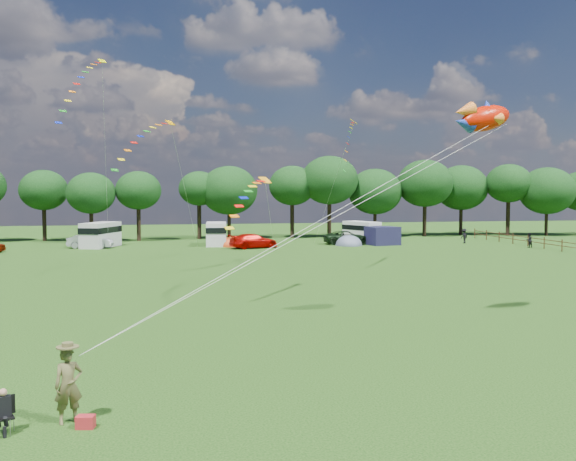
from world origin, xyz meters
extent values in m
plane|color=black|center=(0.00, 0.00, 0.00)|extent=(180.00, 180.00, 0.00)
cylinder|color=black|center=(-20.03, 56.31, 1.95)|extent=(0.47, 0.47, 3.90)
ellipsoid|color=black|center=(-20.03, 56.31, 6.00)|extent=(5.58, 5.58, 4.74)
cylinder|color=black|center=(-14.36, 53.27, 1.78)|extent=(0.44, 0.44, 3.56)
ellipsoid|color=black|center=(-14.36, 53.27, 5.64)|extent=(5.56, 5.56, 4.73)
cylinder|color=black|center=(-9.09, 54.23, 1.98)|extent=(0.47, 0.47, 3.95)
ellipsoid|color=black|center=(-9.09, 54.23, 5.95)|extent=(5.33, 5.33, 4.53)
cylinder|color=black|center=(-1.92, 56.03, 2.17)|extent=(0.50, 0.50, 4.33)
ellipsoid|color=black|center=(-1.92, 56.03, 6.19)|extent=(4.95, 4.95, 4.21)
cylinder|color=black|center=(1.70, 55.56, 1.66)|extent=(0.43, 0.43, 3.31)
ellipsoid|color=black|center=(1.70, 55.56, 5.95)|extent=(7.03, 7.03, 5.98)
cylinder|color=black|center=(9.66, 55.80, 2.18)|extent=(0.50, 0.50, 4.36)
ellipsoid|color=black|center=(9.66, 55.80, 6.56)|extent=(5.84, 5.84, 4.97)
cylinder|color=black|center=(14.25, 54.92, 2.27)|extent=(0.51, 0.51, 4.55)
ellipsoid|color=black|center=(14.25, 54.92, 7.23)|extent=(7.15, 7.15, 6.08)
cylinder|color=black|center=(20.49, 55.63, 1.61)|extent=(0.42, 0.42, 3.21)
ellipsoid|color=black|center=(20.49, 55.63, 5.80)|extent=(6.90, 6.90, 5.86)
cylinder|color=black|center=(26.98, 54.96, 2.09)|extent=(0.48, 0.48, 4.17)
ellipsoid|color=black|center=(26.98, 54.96, 6.86)|extent=(7.16, 7.16, 6.09)
cylinder|color=black|center=(32.97, 56.89, 1.83)|extent=(0.45, 0.45, 3.66)
ellipsoid|color=black|center=(32.97, 56.89, 6.31)|extent=(7.05, 7.05, 5.99)
cylinder|color=black|center=(38.41, 54.37, 2.32)|extent=(0.52, 0.52, 4.65)
ellipsoid|color=black|center=(38.41, 54.37, 6.88)|extent=(5.96, 5.96, 5.06)
cylinder|color=black|center=(43.16, 53.04, 1.59)|extent=(0.42, 0.42, 3.19)
ellipsoid|color=black|center=(43.16, 53.04, 5.89)|extent=(7.23, 7.23, 6.14)
cylinder|color=#472D19|center=(32.00, 33.00, 0.60)|extent=(0.12, 0.12, 1.20)
cylinder|color=#472D19|center=(32.00, 31.50, 0.95)|extent=(0.08, 3.00, 0.08)
cylinder|color=#472D19|center=(32.00, 31.50, 0.55)|extent=(0.08, 3.00, 0.08)
cylinder|color=#472D19|center=(32.00, 36.00, 0.60)|extent=(0.12, 0.12, 1.20)
cylinder|color=#472D19|center=(32.00, 34.50, 0.95)|extent=(0.08, 3.00, 0.08)
cylinder|color=#472D19|center=(32.00, 34.50, 0.55)|extent=(0.08, 3.00, 0.08)
cylinder|color=#472D19|center=(32.00, 39.00, 0.60)|extent=(0.12, 0.12, 1.20)
cylinder|color=#472D19|center=(32.00, 37.50, 0.95)|extent=(0.08, 3.00, 0.08)
cylinder|color=#472D19|center=(32.00, 37.50, 0.55)|extent=(0.08, 3.00, 0.08)
cylinder|color=#472D19|center=(32.00, 42.00, 0.60)|extent=(0.12, 0.12, 1.20)
cylinder|color=#472D19|center=(32.00, 40.50, 0.95)|extent=(0.08, 3.00, 0.08)
cylinder|color=#472D19|center=(32.00, 40.50, 0.55)|extent=(0.08, 3.00, 0.08)
cylinder|color=#472D19|center=(32.00, 45.00, 0.60)|extent=(0.12, 0.12, 1.20)
cylinder|color=#472D19|center=(32.00, 43.50, 0.95)|extent=(0.08, 3.00, 0.08)
cylinder|color=#472D19|center=(32.00, 43.50, 0.55)|extent=(0.08, 3.00, 0.08)
cylinder|color=#472D19|center=(32.00, 48.00, 0.60)|extent=(0.12, 0.12, 1.20)
cylinder|color=#472D19|center=(32.00, 46.50, 0.95)|extent=(0.08, 3.00, 0.08)
cylinder|color=#472D19|center=(32.00, 46.50, 0.55)|extent=(0.08, 3.00, 0.08)
cylinder|color=#472D19|center=(32.00, 51.00, 0.60)|extent=(0.12, 0.12, 1.20)
cylinder|color=#472D19|center=(32.00, 49.50, 0.95)|extent=(0.08, 3.00, 0.08)
cylinder|color=#472D19|center=(32.00, 49.50, 0.55)|extent=(0.08, 3.00, 0.08)
imported|color=#9D9FA5|center=(-13.63, 45.38, 0.75)|extent=(4.44, 2.25, 1.49)
imported|color=#A90601|center=(2.93, 42.29, 0.74)|extent=(5.34, 3.43, 1.48)
imported|color=black|center=(13.84, 45.28, 0.73)|extent=(5.46, 2.66, 1.46)
cube|color=silver|center=(-12.70, 46.48, 1.30)|extent=(4.01, 5.66, 2.60)
cube|color=black|center=(-12.70, 46.48, 1.83)|extent=(4.09, 5.77, 0.62)
cylinder|color=black|center=(-13.32, 44.96, 0.37)|extent=(0.78, 0.53, 0.73)
cylinder|color=black|center=(-12.08, 48.00, 0.37)|extent=(0.78, 0.53, 0.73)
cube|color=silver|center=(-0.57, 46.54, 1.24)|extent=(2.55, 5.12, 2.48)
cube|color=black|center=(-0.57, 46.54, 1.74)|extent=(2.60, 5.22, 0.59)
cylinder|color=black|center=(-0.71, 44.99, 0.35)|extent=(0.72, 0.32, 0.70)
cylinder|color=black|center=(-0.43, 48.10, 0.35)|extent=(0.72, 0.32, 0.70)
cube|color=white|center=(16.50, 48.54, 1.17)|extent=(3.73, 5.07, 2.33)
cube|color=black|center=(16.50, 48.54, 1.64)|extent=(3.80, 5.18, 0.55)
cylinder|color=black|center=(17.10, 47.20, 0.33)|extent=(0.70, 0.49, 0.66)
cylinder|color=black|center=(15.90, 49.88, 0.33)|extent=(0.70, 0.49, 0.66)
ellipsoid|color=#D34114|center=(0.86, 44.91, 0.02)|extent=(2.49, 2.86, 2.05)
cylinder|color=#D34114|center=(0.86, 44.91, 0.04)|extent=(2.61, 2.61, 0.08)
ellipsoid|color=slate|center=(13.50, 43.53, 0.02)|extent=(2.83, 3.26, 2.21)
cylinder|color=slate|center=(13.50, 43.53, 0.04)|extent=(2.97, 2.97, 0.08)
cube|color=#1B1939|center=(17.31, 43.57, 1.00)|extent=(3.68, 3.22, 1.99)
imported|color=brown|center=(-8.46, -6.16, 0.98)|extent=(0.83, 0.67, 1.97)
cylinder|color=#99999E|center=(-9.74, -6.82, 0.20)|extent=(0.02, 0.02, 0.40)
cylinder|color=#99999E|center=(-9.74, -6.44, 0.20)|extent=(0.02, 0.02, 0.40)
cube|color=black|center=(-9.93, -6.63, 0.40)|extent=(0.59, 0.58, 0.04)
cube|color=black|center=(-9.93, -6.42, 0.66)|extent=(0.44, 0.22, 0.48)
cube|color=black|center=(-9.93, -6.60, 0.68)|extent=(0.39, 0.32, 0.51)
sphere|color=tan|center=(-9.93, -6.61, 1.04)|extent=(0.19, 0.19, 0.19)
cube|color=#AD2026|center=(-8.00, -6.61, 0.16)|extent=(0.49, 0.37, 0.32)
ellipsoid|color=#C61400|center=(8.33, 3.94, 9.24)|extent=(3.05, 1.73, 1.66)
ellipsoid|color=#F89800|center=(8.33, 3.94, 9.11)|extent=(1.91, 1.06, 0.91)
cone|color=orange|center=(7.11, 3.64, 9.50)|extent=(1.16, 0.95, 0.87)
cone|color=#1A33A0|center=(7.11, 3.64, 8.98)|extent=(1.16, 0.95, 0.87)
cone|color=#1A33A0|center=(8.42, 3.96, 9.78)|extent=(0.77, 0.86, 0.74)
sphere|color=white|center=(9.23, 4.47, 9.40)|extent=(0.28, 0.28, 0.28)
sphere|color=black|center=(9.28, 4.53, 9.40)|extent=(0.14, 0.14, 0.14)
cube|color=#D3D900|center=(-10.85, 31.16, 16.40)|extent=(0.73, 0.71, 0.35)
cube|color=red|center=(-11.12, 30.67, 16.17)|extent=(0.55, 0.44, 0.10)
cube|color=orange|center=(-11.39, 30.17, 15.91)|extent=(0.55, 0.44, 0.11)
cube|color=yellow|center=(-11.66, 29.68, 15.56)|extent=(0.55, 0.44, 0.12)
cube|color=#198C1E|center=(-11.93, 29.18, 15.14)|extent=(0.55, 0.44, 0.13)
cube|color=#0C1EB2|center=(-12.20, 28.69, 14.63)|extent=(0.54, 0.43, 0.13)
cube|color=red|center=(-12.47, 28.19, 14.05)|extent=(0.54, 0.43, 0.14)
cube|color=orange|center=(-12.74, 27.70, 13.38)|extent=(0.54, 0.42, 0.15)
cube|color=yellow|center=(-13.01, 27.20, 12.64)|extent=(0.54, 0.42, 0.16)
cube|color=#198C1E|center=(-13.28, 26.71, 11.81)|extent=(0.53, 0.41, 0.16)
cube|color=#0C1EB2|center=(-13.55, 26.21, 10.91)|extent=(0.53, 0.41, 0.17)
cube|color=#D58B00|center=(-5.55, 24.16, 10.84)|extent=(0.79, 0.79, 0.37)
cube|color=red|center=(-5.95, 23.71, 10.73)|extent=(0.54, 0.55, 0.10)
cube|color=orange|center=(-6.36, 23.26, 10.58)|extent=(0.54, 0.55, 0.11)
cube|color=yellow|center=(-6.76, 22.81, 10.35)|extent=(0.53, 0.55, 0.12)
cube|color=#198C1E|center=(-7.17, 22.36, 10.05)|extent=(0.53, 0.55, 0.13)
cube|color=#0C1EB2|center=(-7.57, 21.91, 9.66)|extent=(0.53, 0.54, 0.14)
cube|color=red|center=(-7.98, 21.46, 9.19)|extent=(0.52, 0.54, 0.15)
cube|color=orange|center=(-8.38, 21.01, 8.64)|extent=(0.52, 0.54, 0.16)
cube|color=yellow|center=(-8.79, 20.56, 8.01)|extent=(0.52, 0.53, 0.17)
cube|color=#198C1E|center=(-9.19, 20.11, 7.31)|extent=(0.51, 0.53, 0.18)
cube|color=orange|center=(-0.22, 14.03, 6.58)|extent=(0.82, 0.79, 0.38)
cube|color=red|center=(-0.54, 13.49, 6.51)|extent=(0.60, 0.51, 0.11)
cube|color=orange|center=(-0.85, 12.95, 6.40)|extent=(0.60, 0.51, 0.12)
cube|color=yellow|center=(-1.17, 12.41, 6.21)|extent=(0.60, 0.51, 0.13)
cube|color=#198C1E|center=(-1.48, 11.87, 5.94)|extent=(0.59, 0.50, 0.14)
cube|color=#0C1EB2|center=(-1.80, 11.33, 5.58)|extent=(0.59, 0.50, 0.15)
cube|color=red|center=(-2.11, 10.79, 5.15)|extent=(0.59, 0.50, 0.16)
cube|color=orange|center=(-2.43, 10.25, 4.64)|extent=(0.59, 0.49, 0.17)
cube|color=yellow|center=(-2.74, 9.71, 4.05)|extent=(0.58, 0.49, 0.17)
imported|color=black|center=(31.26, 37.57, 0.77)|extent=(0.82, 0.59, 1.53)
imported|color=black|center=(27.10, 43.93, 0.83)|extent=(1.18, 0.96, 1.66)
cube|color=#D3B206|center=(8.78, 26.14, 11.41)|extent=(0.79, 0.85, 0.42)
cube|color=red|center=(8.55, 25.64, 11.25)|extent=(0.47, 0.67, 0.12)
cube|color=orange|center=(8.33, 25.15, 11.05)|extent=(0.46, 0.67, 0.13)
cube|color=yellow|center=(8.10, 24.65, 10.77)|extent=(0.46, 0.66, 0.14)
cube|color=#198C1E|center=(7.88, 24.16, 10.40)|extent=(0.46, 0.66, 0.15)
cube|color=#0C1EB2|center=(7.65, 23.66, 9.96)|extent=(0.45, 0.66, 0.16)
cube|color=red|center=(7.43, 23.17, 9.44)|extent=(0.45, 0.66, 0.17)
cube|color=orange|center=(7.20, 22.67, 8.84)|extent=(0.44, 0.66, 0.18)
cube|color=yellow|center=(6.98, 22.18, 8.16)|extent=(0.44, 0.65, 0.19)
cube|color=#198C1E|center=(6.75, 21.68, 7.39)|extent=(0.43, 0.65, 0.20)
camera|label=1|loc=(-5.94, -23.13, 6.01)|focal=40.00mm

